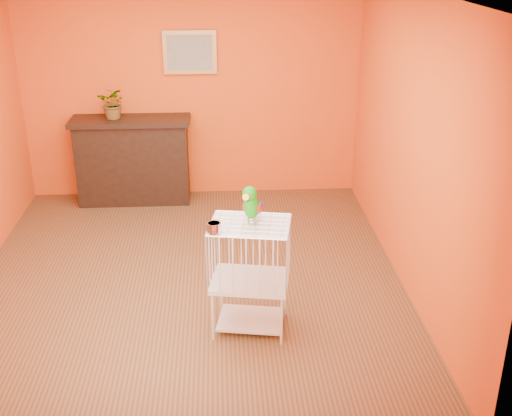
{
  "coord_description": "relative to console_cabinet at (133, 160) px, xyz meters",
  "views": [
    {
      "loc": [
        0.31,
        -5.34,
        3.03
      ],
      "look_at": [
        0.59,
        -0.83,
        1.08
      ],
      "focal_mm": 45.0,
      "sensor_mm": 36.0,
      "label": 1
    }
  ],
  "objects": [
    {
      "name": "birdcage",
      "position": [
        1.26,
        -2.83,
        -0.03
      ],
      "size": [
        0.68,
        0.57,
        0.94
      ],
      "rotation": [
        0.0,
        0.0,
        -0.17
      ],
      "color": "silver",
      "rests_on": "ground"
    },
    {
      "name": "parrot",
      "position": [
        1.27,
        -2.82,
        0.59
      ],
      "size": [
        0.19,
        0.28,
        0.32
      ],
      "rotation": [
        0.0,
        0.0,
        -0.44
      ],
      "color": "#59544C",
      "rests_on": "birdcage"
    },
    {
      "name": "room_shell",
      "position": [
        0.72,
        -2.01,
        1.07
      ],
      "size": [
        4.5,
        4.5,
        4.5
      ],
      "color": "#EB4E16",
      "rests_on": "ground"
    },
    {
      "name": "potted_plant",
      "position": [
        -0.17,
        0.01,
        0.66
      ],
      "size": [
        0.41,
        0.43,
        0.29
      ],
      "primitive_type": "imported",
      "rotation": [
        0.0,
        0.0,
        -0.21
      ],
      "color": "#26722D",
      "rests_on": "console_cabinet"
    },
    {
      "name": "console_cabinet",
      "position": [
        0.0,
        0.0,
        0.0
      ],
      "size": [
        1.39,
        0.5,
        1.03
      ],
      "color": "black",
      "rests_on": "ground"
    },
    {
      "name": "feed_cup",
      "position": [
        0.98,
        -2.97,
        0.47
      ],
      "size": [
        0.11,
        0.11,
        0.08
      ],
      "primitive_type": "cylinder",
      "color": "silver",
      "rests_on": "birdcage"
    },
    {
      "name": "ground",
      "position": [
        0.72,
        -2.01,
        -0.52
      ],
      "size": [
        4.5,
        4.5,
        0.0
      ],
      "primitive_type": "plane",
      "color": "brown",
      "rests_on": "ground"
    },
    {
      "name": "framed_picture",
      "position": [
        0.72,
        0.21,
        1.23
      ],
      "size": [
        0.62,
        0.04,
        0.5
      ],
      "color": "#A97B3C",
      "rests_on": "room_shell"
    }
  ]
}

